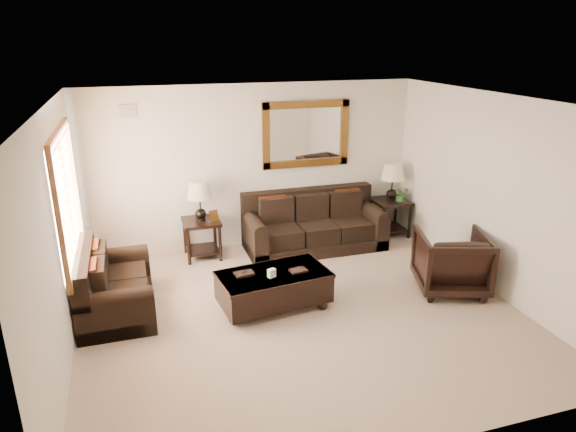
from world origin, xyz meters
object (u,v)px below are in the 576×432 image
object	(u,v)px
sofa	(313,228)
end_table_left	(200,208)
loveseat	(111,289)
armchair	(451,259)
coffee_table	(274,285)
end_table_right	(392,189)

from	to	relation	value
sofa	end_table_left	size ratio (longest dim) A/B	1.81
loveseat	armchair	xyz separation A→B (m)	(4.53, -0.77, 0.15)
end_table_left	armchair	size ratio (longest dim) A/B	1.35
loveseat	armchair	bearing A→B (deg)	-99.59
end_table_left	coffee_table	distance (m)	2.07
end_table_right	coffee_table	world-z (taller)	end_table_right
loveseat	end_table_right	bearing A→B (deg)	-73.60
loveseat	end_table_left	size ratio (longest dim) A/B	1.21
loveseat	end_table_left	distance (m)	2.03
sofa	end_table_left	xyz separation A→B (m)	(-1.85, 0.12, 0.49)
loveseat	end_table_right	xyz separation A→B (m)	(4.72, 1.39, 0.54)
loveseat	end_table_left	xyz separation A→B (m)	(1.37, 1.40, 0.51)
sofa	coffee_table	bearing A→B (deg)	-123.95
loveseat	sofa	bearing A→B (deg)	-68.39
end_table_left	coffee_table	bearing A→B (deg)	-70.74
armchair	sofa	bearing A→B (deg)	-39.66
armchair	loveseat	bearing A→B (deg)	8.18
sofa	coffee_table	xyz separation A→B (m)	(-1.19, -1.77, -0.04)
end_table_left	armchair	bearing A→B (deg)	-34.44
sofa	end_table_right	size ratio (longest dim) A/B	1.74
loveseat	end_table_right	size ratio (longest dim) A/B	1.17
end_table_right	coffee_table	xyz separation A→B (m)	(-2.69, -1.88, -0.56)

